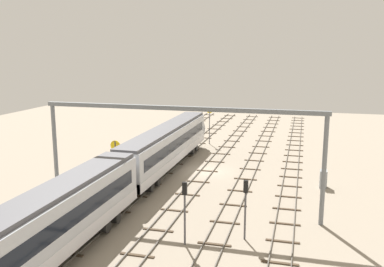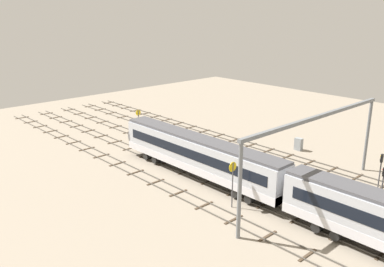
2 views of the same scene
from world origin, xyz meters
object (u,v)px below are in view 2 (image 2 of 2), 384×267
(speed_sign_near_foreground, at_px, (139,123))
(signal_light_trackside_departure, at_px, (383,183))
(relay_cabinet, at_px, (299,144))
(speed_sign_mid_trackside, at_px, (233,177))
(signal_light_trackside_approach, at_px, (380,168))
(overhead_gantry, at_px, (317,134))
(train, at_px, (283,187))

(speed_sign_near_foreground, relative_size, signal_light_trackside_departure, 1.17)
(signal_light_trackside_departure, height_order, relay_cabinet, signal_light_trackside_departure)
(speed_sign_mid_trackside, height_order, signal_light_trackside_approach, speed_sign_mid_trackside)
(overhead_gantry, xyz_separation_m, signal_light_trackside_approach, (-4.13, -6.21, -4.08))
(signal_light_trackside_approach, height_order, signal_light_trackside_departure, signal_light_trackside_departure)
(speed_sign_mid_trackside, bearing_deg, signal_light_trackside_approach, -121.02)
(train, xyz_separation_m, relay_cabinet, (9.41, -17.05, -1.78))
(overhead_gantry, relative_size, signal_light_trackside_departure, 5.22)
(relay_cabinet, bearing_deg, speed_sign_near_foreground, 42.70)
(speed_sign_near_foreground, distance_m, signal_light_trackside_departure, 32.72)
(overhead_gantry, relative_size, speed_sign_near_foreground, 4.46)
(overhead_gantry, distance_m, signal_light_trackside_approach, 8.50)
(overhead_gantry, xyz_separation_m, relay_cabinet, (9.63, -12.10, -6.11))
(overhead_gantry, height_order, signal_light_trackside_approach, overhead_gantry)
(train, distance_m, signal_light_trackside_departure, 9.56)
(speed_sign_near_foreground, distance_m, relay_cabinet, 22.70)
(relay_cabinet, bearing_deg, signal_light_trackside_approach, 156.79)
(speed_sign_mid_trackside, relative_size, relay_cabinet, 2.75)
(signal_light_trackside_departure, bearing_deg, signal_light_trackside_approach, -64.08)
(speed_sign_mid_trackside, bearing_deg, relay_cabinet, -74.79)
(relay_cabinet, bearing_deg, train, 118.88)
(speed_sign_near_foreground, xyz_separation_m, relay_cabinet, (-16.58, -15.30, -2.49))
(overhead_gantry, relative_size, signal_light_trackside_approach, 5.37)
(train, bearing_deg, speed_sign_mid_trackside, 34.60)
(signal_light_trackside_departure, xyz_separation_m, relay_cabinet, (15.67, -9.84, -2.12))
(speed_sign_near_foreground, xyz_separation_m, signal_light_trackside_departure, (-32.26, -5.47, -0.37))
(speed_sign_mid_trackside, bearing_deg, speed_sign_near_foreground, -11.62)
(overhead_gantry, height_order, speed_sign_near_foreground, overhead_gantry)
(overhead_gantry, height_order, relay_cabinet, overhead_gantry)
(signal_light_trackside_departure, distance_m, relay_cabinet, 18.62)
(train, relative_size, signal_light_trackside_approach, 11.37)
(signal_light_trackside_approach, distance_m, relay_cabinet, 15.11)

